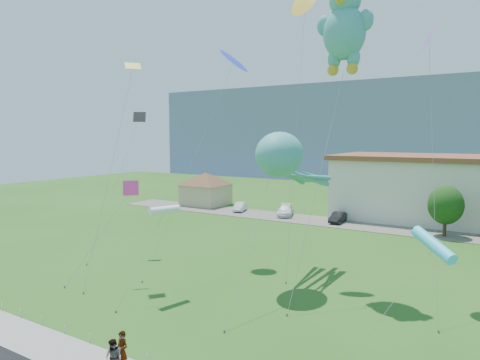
% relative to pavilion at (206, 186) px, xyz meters
% --- Properties ---
extents(ground, '(160.00, 160.00, 0.00)m').
position_rel_pavilion_xyz_m(ground, '(24.00, -38.00, -3.02)').
color(ground, '#235217').
rests_on(ground, ground).
extents(parking_strip, '(70.00, 6.00, 0.06)m').
position_rel_pavilion_xyz_m(parking_strip, '(24.00, -3.00, -2.99)').
color(parking_strip, '#59544C').
rests_on(parking_strip, ground).
extents(hill_ridge, '(160.00, 50.00, 25.00)m').
position_rel_pavilion_xyz_m(hill_ridge, '(24.00, 82.00, 9.48)').
color(hill_ridge, slate).
rests_on(hill_ridge, ground).
extents(pavilion, '(9.20, 9.20, 5.00)m').
position_rel_pavilion_xyz_m(pavilion, '(0.00, 0.00, 0.00)').
color(pavilion, tan).
rests_on(pavilion, ground).
extents(rope_fence, '(26.05, 0.05, 0.50)m').
position_rel_pavilion_xyz_m(rope_fence, '(24.00, -39.30, -2.77)').
color(rope_fence, white).
rests_on(rope_fence, ground).
extents(tree_near, '(3.60, 3.60, 5.47)m').
position_rel_pavilion_xyz_m(tree_near, '(34.00, -4.00, 0.36)').
color(tree_near, '#3F2B19').
rests_on(tree_near, ground).
extents(pedestrian_left, '(0.67, 0.45, 1.80)m').
position_rel_pavilion_xyz_m(pedestrian_left, '(24.56, -40.42, -2.02)').
color(pedestrian_left, gray).
rests_on(pedestrian_left, sidewalk).
extents(pedestrian_right, '(0.91, 0.75, 1.69)m').
position_rel_pavilion_xyz_m(pedestrian_right, '(24.66, -41.01, -2.08)').
color(pedestrian_right, gray).
rests_on(pedestrian_right, sidewalk).
extents(parked_car_silver, '(2.41, 3.96, 1.23)m').
position_rel_pavilion_xyz_m(parked_car_silver, '(7.49, -2.13, -2.35)').
color(parked_car_silver, silver).
rests_on(parked_car_silver, parking_strip).
extents(parked_car_white, '(3.43, 5.15, 1.39)m').
position_rel_pavilion_xyz_m(parked_car_white, '(14.51, -2.02, -2.27)').
color(parked_car_white, white).
rests_on(parked_car_white, parking_strip).
extents(parked_car_black, '(1.46, 3.85, 1.25)m').
position_rel_pavilion_xyz_m(parked_car_black, '(21.99, -2.80, -2.34)').
color(parked_car_black, black).
rests_on(parked_car_black, parking_strip).
extents(octopus_kite, '(3.12, 14.05, 10.90)m').
position_rel_pavilion_xyz_m(octopus_kite, '(25.64, -25.83, 5.73)').
color(octopus_kite, teal).
rests_on(octopus_kite, ground).
extents(teddy_bear_kite, '(3.88, 8.12, 20.91)m').
position_rel_pavilion_xyz_m(teddy_bear_kite, '(29.16, -24.25, 14.97)').
color(teddy_bear_kite, teal).
rests_on(teddy_bear_kite, ground).
extents(small_kite_purple, '(2.92, 6.81, 17.67)m').
position_rel_pavilion_xyz_m(small_kite_purple, '(34.32, -22.85, 13.56)').
color(small_kite_purple, purple).
rests_on(small_kite_purple, ground).
extents(small_kite_blue, '(3.03, 9.99, 17.64)m').
position_rel_pavilion_xyz_m(small_kite_blue, '(18.89, -22.23, 13.51)').
color(small_kite_blue, '#2334C7').
rests_on(small_kite_blue, ground).
extents(small_kite_white, '(1.15, 4.72, 6.25)m').
position_rel_pavilion_xyz_m(small_kite_white, '(20.13, -32.44, 2.75)').
color(small_kite_white, white).
rests_on(small_kite_white, ground).
extents(small_kite_yellow, '(1.29, 5.28, 16.06)m').
position_rel_pavilion_xyz_m(small_kite_yellow, '(15.52, -30.97, 10.55)').
color(small_kite_yellow, yellow).
rests_on(small_kite_yellow, ground).
extents(small_kite_orange, '(1.80, 4.26, 21.43)m').
position_rel_pavilion_xyz_m(small_kite_orange, '(25.56, -22.56, 17.17)').
color(small_kite_orange, gold).
rests_on(small_kite_orange, ground).
extents(small_kite_pink, '(3.69, 4.31, 7.31)m').
position_rel_pavilion_xyz_m(small_kite_pink, '(15.71, -31.60, 3.22)').
color(small_kite_pink, '#E13284').
rests_on(small_kite_pink, ground).
extents(small_kite_cyan, '(3.83, 3.95, 6.58)m').
position_rel_pavilion_xyz_m(small_kite_cyan, '(36.40, -34.50, 3.08)').
color(small_kite_cyan, '#38DAFF').
rests_on(small_kite_cyan, ground).
extents(small_kite_black, '(1.37, 6.46, 12.76)m').
position_rel_pavilion_xyz_m(small_kite_black, '(10.54, -25.44, 7.84)').
color(small_kite_black, black).
rests_on(small_kite_black, ground).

